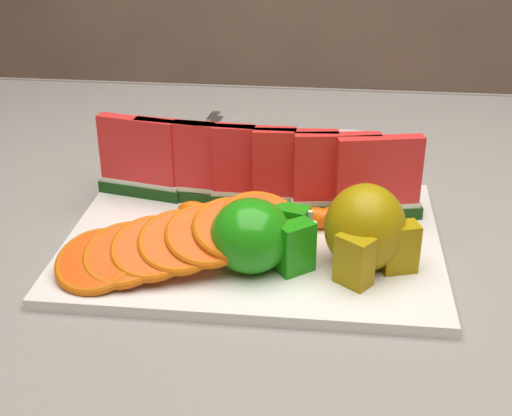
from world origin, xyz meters
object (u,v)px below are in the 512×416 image
apple_cluster (258,236)px  platter (254,239)px  pear_cluster (366,231)px  side_plate (348,156)px  fork (205,134)px

apple_cluster → platter: bearing=100.3°
platter → apple_cluster: (0.01, -0.06, 0.04)m
apple_cluster → pear_cluster: size_ratio=1.04×
platter → apple_cluster: 0.07m
apple_cluster → side_plate: (0.09, 0.31, -0.04)m
pear_cluster → fork: 0.44m
platter → pear_cluster: (0.12, -0.05, 0.04)m
apple_cluster → side_plate: bearing=73.5°
side_plate → apple_cluster: bearing=-106.5°
pear_cluster → fork: pear_cluster is taller
pear_cluster → side_plate: 0.30m
side_plate → fork: side_plate is taller
apple_cluster → fork: (-0.12, 0.38, -0.04)m
side_plate → platter: bearing=-112.5°
apple_cluster → fork: 0.40m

